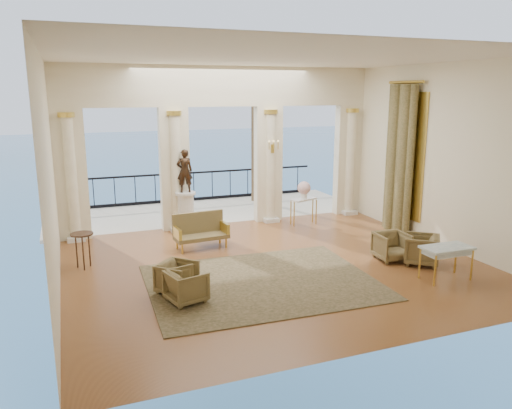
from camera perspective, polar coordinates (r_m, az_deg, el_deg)
name	(u,v)px	position (r m, az deg, el deg)	size (l,w,h in m)	color
floor	(276,266)	(11.24, 2.25, -7.02)	(9.00, 9.00, 0.00)	#522C14
room_walls	(300,141)	(9.61, 5.05, 7.20)	(9.00, 9.00, 9.00)	white
arcade	(223,136)	(14.22, -3.81, 7.81)	(9.00, 0.56, 4.50)	beige
terrace	(206,211)	(16.52, -5.72, -0.79)	(10.00, 3.60, 0.10)	#ADA68E
balustrade	(194,189)	(17.94, -7.11, 1.76)	(9.00, 0.06, 1.03)	black
palm_tree	(254,83)	(17.45, -0.22, 13.71)	(2.00, 2.00, 4.50)	#4C3823
sea	(99,166)	(70.52, -17.47, 4.17)	(160.00, 160.00, 0.00)	#1E578D
curtain	(399,159)	(14.17, 16.02, 5.04)	(0.33, 1.40, 4.09)	#494927
window_frame	(405,156)	(14.27, 16.64, 5.38)	(0.04, 1.60, 3.40)	gold
wall_sconce	(273,148)	(14.44, 1.93, 6.49)	(0.30, 0.11, 0.33)	gold
rug	(262,282)	(10.30, 0.67, -8.84)	(4.54, 3.53, 0.02)	#2A2E17
armchair_a	(177,276)	(9.82, -9.02, -8.06)	(0.65, 0.61, 0.67)	#3F311B
armchair_b	(392,245)	(11.93, 15.25, -4.49)	(0.69, 0.65, 0.71)	#3F311B
armchair_c	(421,248)	(11.84, 18.39, -4.75)	(0.72, 0.68, 0.74)	#3F311B
armchair_d	(186,285)	(9.38, -7.97, -9.06)	(0.65, 0.61, 0.67)	#3F311B
settee	(200,231)	(12.48, -6.41, -2.98)	(1.36, 0.66, 0.88)	#3F311B
game_table	(447,250)	(10.99, 20.98, -4.88)	(1.03, 0.57, 0.70)	#8BA6B2
pedestal	(186,213)	(13.93, -8.00, -0.93)	(0.61, 0.61, 1.11)	silver
statue	(185,171)	(13.71, -8.15, 3.82)	(0.43, 0.28, 1.18)	black
console_table	(304,203)	(14.62, 5.48, 0.18)	(0.86, 0.57, 0.76)	silver
urn	(304,189)	(14.54, 5.51, 1.80)	(0.38, 0.38, 0.51)	white
side_table	(82,238)	(11.54, -19.26, -3.66)	(0.49, 0.49, 0.79)	black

